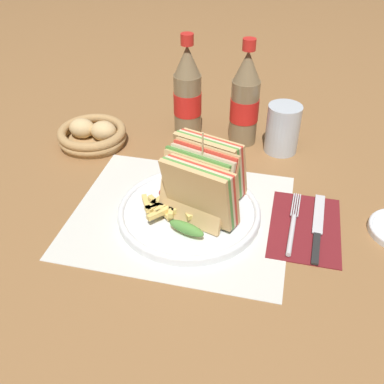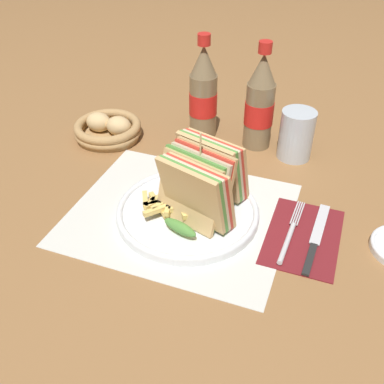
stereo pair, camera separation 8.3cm
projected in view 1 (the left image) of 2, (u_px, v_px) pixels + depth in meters
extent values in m
plane|color=olive|center=(195.00, 217.00, 0.83)|extent=(4.00, 4.00, 0.00)
cube|color=silver|center=(181.00, 216.00, 0.83)|extent=(0.40, 0.34, 0.00)
cylinder|color=white|center=(190.00, 213.00, 0.83)|extent=(0.26, 0.26, 0.01)
torus|color=white|center=(190.00, 210.00, 0.83)|extent=(0.26, 0.26, 0.01)
cube|color=tan|center=(196.00, 196.00, 0.75)|extent=(0.13, 0.07, 0.12)
cube|color=#518E3D|center=(199.00, 194.00, 0.75)|extent=(0.13, 0.07, 0.12)
cube|color=beige|center=(201.00, 193.00, 0.76)|extent=(0.13, 0.07, 0.12)
cube|color=red|center=(203.00, 191.00, 0.77)|extent=(0.13, 0.07, 0.12)
cube|color=tan|center=(206.00, 190.00, 0.77)|extent=(0.13, 0.07, 0.12)
ellipsoid|color=#518E3D|center=(189.00, 229.00, 0.76)|extent=(0.07, 0.04, 0.02)
cube|color=tan|center=(193.00, 193.00, 0.77)|extent=(0.13, 0.07, 0.12)
cube|color=#518E3D|center=(196.00, 189.00, 0.77)|extent=(0.13, 0.07, 0.12)
cube|color=beige|center=(198.00, 186.00, 0.77)|extent=(0.13, 0.07, 0.12)
cube|color=red|center=(201.00, 183.00, 0.78)|extent=(0.13, 0.07, 0.12)
cube|color=tan|center=(203.00, 180.00, 0.78)|extent=(0.13, 0.07, 0.12)
ellipsoid|color=#518E3D|center=(195.00, 212.00, 0.80)|extent=(0.07, 0.04, 0.02)
cube|color=tan|center=(207.00, 167.00, 0.82)|extent=(0.13, 0.07, 0.12)
cube|color=#518E3D|center=(209.00, 165.00, 0.82)|extent=(0.13, 0.07, 0.12)
cube|color=beige|center=(212.00, 164.00, 0.83)|extent=(0.13, 0.07, 0.12)
cube|color=red|center=(214.00, 163.00, 0.84)|extent=(0.13, 0.07, 0.12)
cube|color=tan|center=(216.00, 162.00, 0.84)|extent=(0.13, 0.07, 0.12)
ellipsoid|color=#518E3D|center=(200.00, 197.00, 0.83)|extent=(0.07, 0.04, 0.02)
cylinder|color=tan|center=(203.00, 172.00, 0.77)|extent=(0.00, 0.00, 0.16)
cube|color=#E5C166|center=(172.00, 211.00, 0.81)|extent=(0.05, 0.02, 0.01)
cube|color=#E5C166|center=(162.00, 209.00, 0.81)|extent=(0.05, 0.04, 0.01)
cube|color=#E5C166|center=(160.00, 207.00, 0.81)|extent=(0.06, 0.06, 0.01)
cube|color=#E5C166|center=(159.00, 200.00, 0.83)|extent=(0.04, 0.07, 0.01)
cube|color=#E5C166|center=(173.00, 199.00, 0.82)|extent=(0.03, 0.07, 0.01)
cube|color=#E5C166|center=(172.00, 201.00, 0.82)|extent=(0.04, 0.05, 0.01)
cube|color=#E5C166|center=(166.00, 205.00, 0.81)|extent=(0.03, 0.06, 0.01)
cube|color=#E5C166|center=(146.00, 204.00, 0.81)|extent=(0.03, 0.04, 0.01)
cube|color=#E5C166|center=(183.00, 207.00, 0.80)|extent=(0.05, 0.06, 0.01)
cube|color=#E5C166|center=(175.00, 202.00, 0.81)|extent=(0.07, 0.02, 0.01)
cube|color=#E5C166|center=(160.00, 204.00, 0.81)|extent=(0.04, 0.05, 0.01)
cube|color=#E5C166|center=(163.00, 212.00, 0.79)|extent=(0.05, 0.05, 0.01)
cube|color=#E5C166|center=(172.00, 208.00, 0.80)|extent=(0.02, 0.05, 0.01)
cube|color=#E5C166|center=(163.00, 205.00, 0.81)|extent=(0.06, 0.05, 0.01)
ellipsoid|color=maroon|center=(169.00, 193.00, 0.85)|extent=(0.04, 0.03, 0.01)
cube|color=maroon|center=(305.00, 227.00, 0.81)|extent=(0.12, 0.19, 0.00)
cylinder|color=silver|center=(291.00, 234.00, 0.78)|extent=(0.01, 0.10, 0.01)
cylinder|color=silver|center=(293.00, 204.00, 0.85)|extent=(0.01, 0.07, 0.00)
cylinder|color=silver|center=(295.00, 205.00, 0.85)|extent=(0.01, 0.07, 0.00)
cylinder|color=silver|center=(297.00, 205.00, 0.85)|extent=(0.01, 0.07, 0.00)
cylinder|color=silver|center=(299.00, 205.00, 0.85)|extent=(0.01, 0.07, 0.00)
cube|color=black|center=(316.00, 248.00, 0.76)|extent=(0.02, 0.08, 0.00)
cube|color=silver|center=(319.00, 214.00, 0.83)|extent=(0.02, 0.11, 0.00)
cylinder|color=#7A6647|center=(188.00, 106.00, 1.03)|extent=(0.06, 0.06, 0.15)
cylinder|color=red|center=(188.00, 103.00, 1.03)|extent=(0.06, 0.06, 0.05)
cone|color=#7A6647|center=(187.00, 60.00, 0.97)|extent=(0.06, 0.06, 0.07)
cylinder|color=red|center=(187.00, 39.00, 0.94)|extent=(0.03, 0.03, 0.02)
cylinder|color=#7A6647|center=(244.00, 112.00, 1.01)|extent=(0.06, 0.06, 0.15)
cylinder|color=red|center=(244.00, 109.00, 1.00)|extent=(0.06, 0.06, 0.05)
cone|color=#7A6647|center=(248.00, 66.00, 0.94)|extent=(0.06, 0.06, 0.07)
cylinder|color=red|center=(249.00, 44.00, 0.92)|extent=(0.03, 0.03, 0.02)
cylinder|color=silver|center=(283.00, 129.00, 0.99)|extent=(0.07, 0.07, 0.11)
cylinder|color=#AD8451|center=(93.00, 141.00, 1.04)|extent=(0.14, 0.14, 0.01)
torus|color=#AD8451|center=(93.00, 137.00, 1.03)|extent=(0.16, 0.16, 0.02)
torus|color=#AD8451|center=(92.00, 132.00, 1.02)|extent=(0.16, 0.16, 0.02)
ellipsoid|color=tan|center=(104.00, 131.00, 1.02)|extent=(0.06, 0.05, 0.04)
ellipsoid|color=tan|center=(82.00, 128.00, 1.03)|extent=(0.06, 0.05, 0.04)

